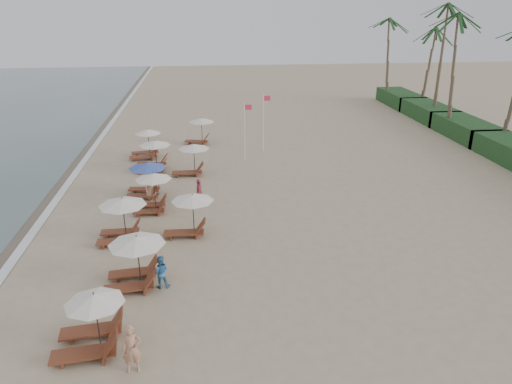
{
  "coord_description": "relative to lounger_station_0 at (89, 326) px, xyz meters",
  "views": [
    {
      "loc": [
        -1.93,
        -17.93,
        11.38
      ],
      "look_at": [
        1.0,
        7.36,
        1.3
      ],
      "focal_mm": 33.3,
      "sensor_mm": 36.0,
      "label": 1
    }
  ],
  "objects": [
    {
      "name": "flag_pole_far",
      "position": [
        9.24,
        23.52,
        1.69
      ],
      "size": [
        0.59,
        0.08,
        4.79
      ],
      "color": "silver",
      "rests_on": "ground"
    },
    {
      "name": "lounger_station_6",
      "position": [
        -0.32,
        22.73,
        0.03
      ],
      "size": [
        2.64,
        2.34,
        2.31
      ],
      "color": "brown",
      "rests_on": "ground"
    },
    {
      "name": "lounger_station_2",
      "position": [
        -0.14,
        8.3,
        0.25
      ],
      "size": [
        2.68,
        2.42,
        2.35
      ],
      "color": "brown",
      "rests_on": "ground"
    },
    {
      "name": "beachgoer_far_b",
      "position": [
        0.89,
        13.86,
        -0.02
      ],
      "size": [
        1.08,
        1.07,
        1.88
      ],
      "primitive_type": "imported",
      "rotation": [
        0.0,
        0.0,
        0.78
      ],
      "color": "tan",
      "rests_on": "ground"
    },
    {
      "name": "ground",
      "position": [
        6.16,
        3.7,
        -0.96
      ],
      "size": [
        160.0,
        160.0,
        0.0
      ],
      "primitive_type": "plane",
      "color": "tan",
      "rests_on": "ground"
    },
    {
      "name": "beachgoer_mid_a",
      "position": [
        2.2,
        3.71,
        -0.21
      ],
      "size": [
        0.75,
        0.6,
        1.49
      ],
      "primitive_type": "imported",
      "rotation": [
        0.0,
        0.0,
        3.19
      ],
      "color": "teal",
      "rests_on": "ground"
    },
    {
      "name": "foam_line",
      "position": [
        -5.04,
        13.7,
        -0.95
      ],
      "size": [
        0.5,
        140.0,
        0.02
      ],
      "primitive_type": "cube",
      "color": "white",
      "rests_on": "ground"
    },
    {
      "name": "beachgoer_near",
      "position": [
        1.62,
        -1.31,
        -0.07
      ],
      "size": [
        0.7,
        0.51,
        1.78
      ],
      "primitive_type": "imported",
      "rotation": [
        0.0,
        0.0,
        0.13
      ],
      "color": "tan",
      "rests_on": "ground"
    },
    {
      "name": "lounger_station_5",
      "position": [
        0.48,
        19.55,
        0.07
      ],
      "size": [
        2.81,
        2.42,
        2.24
      ],
      "color": "brown",
      "rests_on": "ground"
    },
    {
      "name": "inland_station_2",
      "position": [
        3.96,
        26.43,
        0.39
      ],
      "size": [
        2.77,
        2.24,
        2.22
      ],
      "color": "brown",
      "rests_on": "ground"
    },
    {
      "name": "inland_station_0",
      "position": [
        3.32,
        8.56,
        0.35
      ],
      "size": [
        2.79,
        2.24,
        2.22
      ],
      "color": "brown",
      "rests_on": "ground"
    },
    {
      "name": "flag_pole_near",
      "position": [
        7.47,
        21.05,
        1.59
      ],
      "size": [
        0.59,
        0.08,
        4.6
      ],
      "color": "silver",
      "rests_on": "ground"
    },
    {
      "name": "inland_station_1",
      "position": [
        3.31,
        18.17,
        0.34
      ],
      "size": [
        2.8,
        2.24,
        2.22
      ],
      "color": "brown",
      "rests_on": "ground"
    },
    {
      "name": "wet_sand_band",
      "position": [
        -6.34,
        13.7,
        -0.95
      ],
      "size": [
        3.2,
        140.0,
        0.01
      ],
      "primitive_type": "cube",
      "color": "#6B5E4C",
      "rests_on": "ground"
    },
    {
      "name": "lounger_station_1",
      "position": [
        1.04,
        3.98,
        0.2
      ],
      "size": [
        2.78,
        2.43,
        2.34
      ],
      "color": "brown",
      "rests_on": "ground"
    },
    {
      "name": "beachgoer_far_a",
      "position": [
        3.88,
        12.74,
        -0.14
      ],
      "size": [
        0.45,
        0.97,
        1.63
      ],
      "primitive_type": "imported",
      "rotation": [
        0.0,
        0.0,
        4.66
      ],
      "color": "#C54F63",
      "rests_on": "ground"
    },
    {
      "name": "lounger_station_4",
      "position": [
        0.49,
        14.44,
        0.17
      ],
      "size": [
        2.7,
        2.37,
        2.22
      ],
      "color": "brown",
      "rests_on": "ground"
    },
    {
      "name": "lounger_station_3",
      "position": [
        1.11,
        11.93,
        0.25
      ],
      "size": [
        2.39,
        2.12,
        2.37
      ],
      "color": "brown",
      "rests_on": "ground"
    },
    {
      "name": "lounger_station_0",
      "position": [
        0.0,
        0.0,
        0.0
      ],
      "size": [
        2.69,
        2.25,
        2.22
      ],
      "color": "brown",
      "rests_on": "ground"
    }
  ]
}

